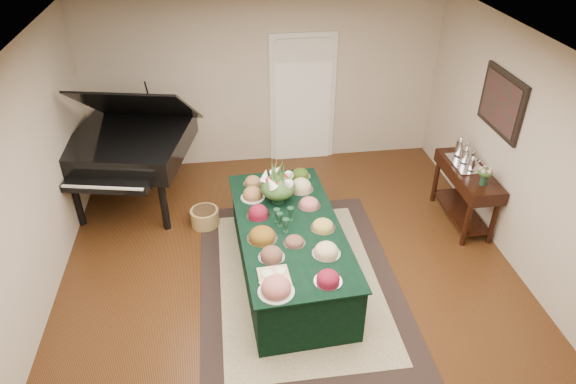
{
  "coord_description": "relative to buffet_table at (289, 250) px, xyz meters",
  "views": [
    {
      "loc": [
        -0.67,
        -4.58,
        4.25
      ],
      "look_at": [
        0.0,
        0.3,
        1.05
      ],
      "focal_mm": 32.0,
      "sensor_mm": 36.0,
      "label": 1
    }
  ],
  "objects": [
    {
      "name": "ground",
      "position": [
        0.01,
        -0.08,
        -0.37
      ],
      "size": [
        6.0,
        6.0,
        0.0
      ],
      "primitive_type": "plane",
      "color": "black",
      "rests_on": "ground"
    },
    {
      "name": "area_rug",
      "position": [
        0.1,
        -0.14,
        -0.36
      ],
      "size": [
        2.33,
        3.27,
        0.01
      ],
      "color": "black",
      "rests_on": "ground"
    },
    {
      "name": "kitchen_doorway",
      "position": [
        0.61,
        2.89,
        0.65
      ],
      "size": [
        1.05,
        0.07,
        2.1
      ],
      "color": "silver",
      "rests_on": "ground"
    },
    {
      "name": "buffet_table",
      "position": [
        0.0,
        0.0,
        0.0
      ],
      "size": [
        1.29,
        2.51,
        0.73
      ],
      "color": "black",
      "rests_on": "ground"
    },
    {
      "name": "food_platters",
      "position": [
        -0.04,
        0.01,
        0.41
      ],
      "size": [
        1.03,
        2.4,
        0.13
      ],
      "color": "silver",
      "rests_on": "buffet_table"
    },
    {
      "name": "cutting_board",
      "position": [
        -0.27,
        -0.82,
        0.4
      ],
      "size": [
        0.33,
        0.33,
        0.1
      ],
      "color": "tan",
      "rests_on": "buffet_table"
    },
    {
      "name": "green_goblets",
      "position": [
        -0.07,
        0.02,
        0.45
      ],
      "size": [
        0.23,
        0.28,
        0.18
      ],
      "color": "#143320",
      "rests_on": "buffet_table"
    },
    {
      "name": "floral_centerpiece",
      "position": [
        -0.07,
        0.51,
        0.62
      ],
      "size": [
        0.44,
        0.44,
        0.44
      ],
      "color": "#143320",
      "rests_on": "buffet_table"
    },
    {
      "name": "grand_piano",
      "position": [
        -1.97,
        1.9,
        0.58
      ],
      "size": [
        1.94,
        2.09,
        1.86
      ],
      "color": "black",
      "rests_on": "ground"
    },
    {
      "name": "wicker_basket",
      "position": [
        -1.01,
        1.15,
        -0.25
      ],
      "size": [
        0.39,
        0.39,
        0.24
      ],
      "primitive_type": "cylinder",
      "color": "olive",
      "rests_on": "ground"
    },
    {
      "name": "mahogany_sideboard",
      "position": [
        2.51,
        0.78,
        0.26
      ],
      "size": [
        0.45,
        1.25,
        0.82
      ],
      "color": "black",
      "rests_on": "ground"
    },
    {
      "name": "tea_service",
      "position": [
        2.51,
        0.97,
        0.57
      ],
      "size": [
        0.34,
        0.58,
        0.3
      ],
      "color": "silver",
      "rests_on": "mahogany_sideboard"
    },
    {
      "name": "pink_bouquet",
      "position": [
        2.51,
        0.41,
        0.62
      ],
      "size": [
        0.2,
        0.2,
        0.25
      ],
      "color": "#143320",
      "rests_on": "mahogany_sideboard"
    },
    {
      "name": "wall_painting",
      "position": [
        2.73,
        0.78,
        1.38
      ],
      "size": [
        0.05,
        0.95,
        0.75
      ],
      "color": "black",
      "rests_on": "ground"
    }
  ]
}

